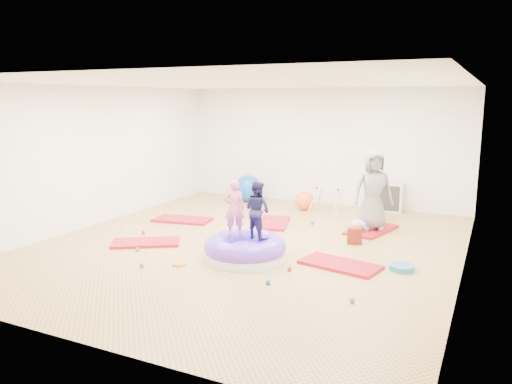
% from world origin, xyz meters
% --- Properties ---
extents(room, '(7.01, 8.01, 2.81)m').
position_xyz_m(room, '(0.00, 0.00, 1.40)').
color(room, tan).
rests_on(room, ground).
extents(gym_mat_front_left, '(1.30, 1.12, 0.05)m').
position_xyz_m(gym_mat_front_left, '(-1.67, -0.75, 0.02)').
color(gym_mat_front_left, '#B6182C').
rests_on(gym_mat_front_left, ground).
extents(gym_mat_mid_left, '(1.27, 0.78, 0.05)m').
position_xyz_m(gym_mat_mid_left, '(-2.05, 0.96, 0.02)').
color(gym_mat_mid_left, '#B6182C').
rests_on(gym_mat_mid_left, ground).
extents(gym_mat_center_back, '(0.87, 1.27, 0.05)m').
position_xyz_m(gym_mat_center_back, '(-0.21, 1.55, 0.02)').
color(gym_mat_center_back, '#B6182C').
rests_on(gym_mat_center_back, ground).
extents(gym_mat_right, '(1.30, 0.83, 0.05)m').
position_xyz_m(gym_mat_right, '(1.79, -0.41, 0.03)').
color(gym_mat_right, '#B6182C').
rests_on(gym_mat_right, ground).
extents(gym_mat_rear_right, '(0.88, 1.33, 0.05)m').
position_xyz_m(gym_mat_rear_right, '(1.74, 1.87, 0.03)').
color(gym_mat_rear_right, '#B6182C').
rests_on(gym_mat_rear_right, ground).
extents(inflatable_cushion, '(1.33, 1.33, 0.42)m').
position_xyz_m(inflatable_cushion, '(0.31, -0.74, 0.16)').
color(inflatable_cushion, white).
rests_on(inflatable_cushion, ground).
extents(child_pink, '(0.41, 0.37, 0.93)m').
position_xyz_m(child_pink, '(0.06, -0.63, 0.85)').
color(child_pink, '#D65E97').
rests_on(child_pink, inflatable_cushion).
extents(child_navy, '(0.54, 0.48, 0.93)m').
position_xyz_m(child_navy, '(0.46, -0.61, 0.85)').
color(child_navy, '#1D1B48').
rests_on(child_navy, inflatable_cushion).
extents(adult_caregiver, '(0.89, 0.78, 1.53)m').
position_xyz_m(adult_caregiver, '(1.74, 1.87, 0.82)').
color(adult_caregiver, slate).
rests_on(adult_caregiver, gym_mat_rear_right).
extents(infant, '(0.34, 0.34, 0.20)m').
position_xyz_m(infant, '(1.54, 1.68, 0.15)').
color(infant, '#99D7FF').
rests_on(infant, gym_mat_rear_right).
extents(ball_pit_balls, '(4.52, 3.75, 0.07)m').
position_xyz_m(ball_pit_balls, '(-0.14, -0.05, 0.04)').
color(ball_pit_balls, blue).
rests_on(ball_pit_balls, ground).
extents(exercise_ball_blue, '(0.67, 0.67, 0.67)m').
position_xyz_m(exercise_ball_blue, '(-1.73, 3.39, 0.33)').
color(exercise_ball_blue, blue).
rests_on(exercise_ball_blue, ground).
extents(exercise_ball_orange, '(0.44, 0.44, 0.44)m').
position_xyz_m(exercise_ball_orange, '(-0.10, 3.10, 0.22)').
color(exercise_ball_orange, orange).
rests_on(exercise_ball_orange, ground).
extents(infant_play_gym, '(0.69, 0.65, 0.53)m').
position_xyz_m(infant_play_gym, '(0.40, 3.23, 0.35)').
color(infant_play_gym, silver).
rests_on(infant_play_gym, ground).
extents(cube_shelf, '(0.66, 0.33, 0.66)m').
position_xyz_m(cube_shelf, '(1.66, 3.79, 0.33)').
color(cube_shelf, silver).
rests_on(cube_shelf, ground).
extents(balance_disc, '(0.38, 0.38, 0.08)m').
position_xyz_m(balance_disc, '(2.68, -0.18, 0.04)').
color(balance_disc, teal).
rests_on(balance_disc, ground).
extents(backpack, '(0.29, 0.23, 0.29)m').
position_xyz_m(backpack, '(1.67, 0.88, 0.14)').
color(backpack, '#AF1A03').
rests_on(backpack, ground).
extents(yellow_toy, '(0.21, 0.21, 0.03)m').
position_xyz_m(yellow_toy, '(-0.48, -1.45, 0.02)').
color(yellow_toy, orange).
rests_on(yellow_toy, ground).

